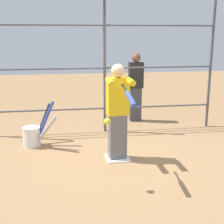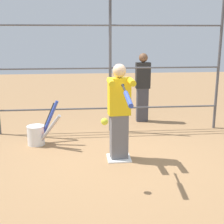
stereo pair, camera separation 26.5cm
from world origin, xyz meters
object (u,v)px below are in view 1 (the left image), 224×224
object	(u,v)px
baseball_bat_swinging	(130,97)
bystander_behind_fence	(136,86)
bat_bucket	(34,134)
softball_in_flight	(107,122)
batter	(118,109)

from	to	relation	value
baseball_bat_swinging	bystander_behind_fence	xyz separation A→B (m)	(-0.85, -3.24, -0.40)
bystander_behind_fence	bat_bucket	bearing A→B (deg)	32.49
softball_in_flight	bat_bucket	world-z (taller)	softball_in_flight
baseball_bat_swinging	softball_in_flight	xyz separation A→B (m)	(0.32, 0.13, -0.30)
bat_bucket	bystander_behind_fence	world-z (taller)	bystander_behind_fence
baseball_bat_swinging	softball_in_flight	size ratio (longest dim) A/B	8.47
batter	bat_bucket	world-z (taller)	batter
softball_in_flight	bystander_behind_fence	bearing A→B (deg)	-109.17
bat_bucket	bystander_behind_fence	xyz separation A→B (m)	(-2.31, -1.47, 0.63)
batter	softball_in_flight	xyz separation A→B (m)	(0.32, 1.03, 0.09)
batter	softball_in_flight	size ratio (longest dim) A/B	16.92
batter	softball_in_flight	world-z (taller)	batter
batter	bystander_behind_fence	xyz separation A→B (m)	(-0.85, -2.34, -0.02)
baseball_bat_swinging	bystander_behind_fence	bearing A→B (deg)	-104.70
bat_bucket	bystander_behind_fence	distance (m)	2.81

